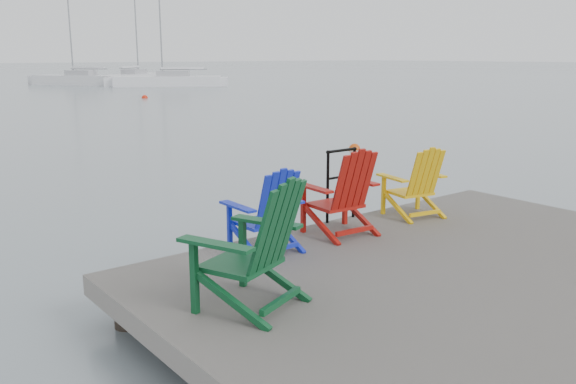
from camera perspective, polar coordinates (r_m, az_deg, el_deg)
ground at (r=6.18m, az=18.97°, el=-12.10°), size 400.00×400.00×0.00m
dock at (r=6.05m, az=19.21°, el=-9.11°), size 6.00×5.00×1.40m
handrail at (r=7.55m, az=4.99°, el=1.36°), size 0.48×0.04×0.90m
chair_green at (r=4.91m, az=-3.11°, el=-4.85°), size 1.04×1.00×1.08m
chair_blue at (r=6.31m, az=-1.91°, el=-1.69°), size 0.72×0.67×0.90m
chair_red at (r=6.94m, az=5.14°, el=0.02°), size 0.83×0.77×1.00m
chair_yellow at (r=7.87m, az=11.90°, el=0.94°), size 0.80×0.76×0.90m
sailboat_near at (r=55.80m, az=-19.04°, el=9.83°), size 6.23×7.46×10.82m
sailboat_mid at (r=58.79m, az=-13.99°, el=10.25°), size 7.48×6.47×10.96m
sailboat_far at (r=51.52m, az=-11.11°, el=10.09°), size 8.39×6.45×11.76m
buoy_a at (r=16.74m, az=6.24°, el=3.99°), size 0.32×0.32×0.32m
buoy_c at (r=37.53m, az=-13.26°, el=8.55°), size 0.38×0.38×0.38m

